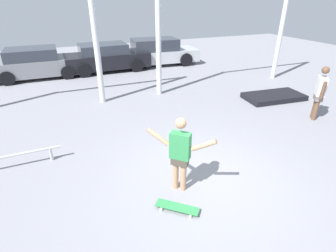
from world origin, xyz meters
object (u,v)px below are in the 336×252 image
object	(u,v)px
skateboarder	(180,152)
manual_pad	(274,97)
parked_car_grey	(36,63)
parked_car_black	(106,58)
parked_car_silver	(157,52)
bystander	(320,91)
skateboard	(177,207)

from	to	relation	value
skateboarder	manual_pad	xyz separation A→B (m)	(5.47, 3.28, -0.79)
parked_car_grey	parked_car_black	bearing A→B (deg)	-0.43
skateboarder	manual_pad	bearing A→B (deg)	74.22
parked_car_silver	manual_pad	bearing A→B (deg)	-68.32
bystander	parked_car_black	bearing A→B (deg)	-109.98
skateboard	parked_car_black	distance (m)	10.51
manual_pad	parked_car_grey	bearing A→B (deg)	141.14
parked_car_grey	bystander	xyz separation A→B (m)	(8.19, -8.53, 0.25)
skateboard	parked_car_grey	xyz separation A→B (m)	(-2.51, 10.48, 0.60)
manual_pad	bystander	xyz separation A→B (m)	(-0.09, -1.86, 0.81)
skateboarder	bystander	bearing A→B (deg)	58.09
parked_car_grey	parked_car_silver	size ratio (longest dim) A/B	0.89
parked_car_black	bystander	size ratio (longest dim) A/B	2.51
parked_car_silver	skateboard	bearing A→B (deg)	-104.51
skateboarder	bystander	size ratio (longest dim) A/B	0.95
skateboarder	parked_car_black	distance (m)	9.94
skateboard	manual_pad	xyz separation A→B (m)	(5.76, 3.81, 0.03)
skateboarder	parked_car_grey	xyz separation A→B (m)	(-2.80, 9.95, -0.22)
parked_car_black	bystander	bearing A→B (deg)	-60.69
skateboard	parked_car_grey	bearing A→B (deg)	144.87
parked_car_grey	parked_car_silver	world-z (taller)	parked_car_silver
parked_car_silver	bystander	xyz separation A→B (m)	(2.06, -8.69, 0.22)
parked_car_black	parked_car_silver	xyz separation A→B (m)	(2.85, 0.19, 0.02)
skateboarder	skateboard	size ratio (longest dim) A/B	2.13
parked_car_grey	parked_car_silver	distance (m)	6.13
manual_pad	bystander	distance (m)	2.03
parked_car_grey	parked_car_black	distance (m)	3.28
parked_car_grey	bystander	distance (m)	11.82
manual_pad	parked_car_grey	world-z (taller)	parked_car_grey
skateboarder	parked_car_black	world-z (taller)	skateboarder
parked_car_silver	bystander	distance (m)	8.94
skateboard	manual_pad	size ratio (longest dim) A/B	0.34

